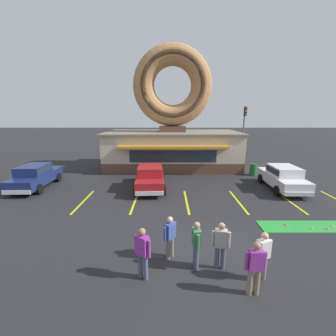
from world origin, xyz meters
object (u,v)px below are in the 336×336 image
Objects in this scene: pedestrian_hooded_kid at (262,254)px; pedestrian_leather_jacket_man at (220,244)px; pedestrian_beanie_man at (142,251)px; trash_bin at (253,169)px; golf_ball at (287,225)px; car_red at (150,176)px; pedestrian_blue_sweater_man at (169,236)px; car_navy at (34,175)px; traffic_light_pole at (243,126)px; pedestrian_crossing_woman at (196,243)px; pedestrian_clipboard_woman at (254,266)px; car_white at (282,177)px.

pedestrian_leather_jacket_man is (-1.13, 0.54, 0.02)m from pedestrian_hooded_kid.
trash_bin is at bearing 57.06° from pedestrian_beanie_man.
golf_ball is 0.01× the size of car_red.
golf_ball is 0.03× the size of pedestrian_blue_sweater_man.
pedestrian_hooded_kid is (2.75, -1.10, 0.02)m from pedestrian_blue_sweater_man.
traffic_light_pole reaches higher than car_navy.
golf_ball is 5.41m from pedestrian_crossing_woman.
pedestrian_clipboard_woman is at bearing -57.87° from pedestrian_leather_jacket_man.
traffic_light_pole is (8.92, 18.49, 2.78)m from pedestrian_beanie_man.
traffic_light_pole is (0.47, 9.99, 2.84)m from car_white.
trash_bin is at bearing 57.69° from pedestrian_blue_sweater_man.
car_navy and car_red have the same top height.
pedestrian_beanie_man is 0.29× the size of traffic_light_pole.
pedestrian_blue_sweater_man is at bearing -156.70° from golf_ball.
trash_bin is at bearing 99.89° from car_white.
pedestrian_crossing_woman is (1.68, 0.50, -0.04)m from pedestrian_beanie_man.
car_navy is 2.90× the size of pedestrian_hooded_kid.
car_red is at bearing -133.47° from traffic_light_pole.
golf_ball is 15.54m from car_navy.
pedestrian_leather_jacket_man is at bearing 154.49° from pedestrian_hooded_kid.
pedestrian_beanie_man is at bearing 168.51° from pedestrian_clipboard_woman.
car_white is at bearing -1.07° from car_navy.
golf_ball is at bearing 23.30° from pedestrian_blue_sweater_man.
pedestrian_crossing_woman is (-1.91, 0.58, 0.02)m from pedestrian_hooded_kid.
car_navy is 2.84× the size of pedestrian_clipboard_woman.
car_navy is at bearing 178.93° from car_white.
traffic_light_pole is at bearing 29.31° from car_navy.
car_white is at bearing -0.78° from car_red.
car_white is 1.00× the size of car_navy.
car_navy is 13.00m from pedestrian_crossing_woman.
traffic_light_pole reaches higher than pedestrian_beanie_man.
pedestrian_beanie_man is at bearing -115.76° from traffic_light_pole.
trash_bin is at bearing 22.73° from car_red.
pedestrian_hooded_kid is at bearing -36.79° from car_navy.
pedestrian_crossing_woman reaches higher than pedestrian_leather_jacket_man.
golf_ball is 8.53m from car_red.
pedestrian_blue_sweater_man is 0.27× the size of traffic_light_pole.
trash_bin is (4.69, 12.72, -0.40)m from pedestrian_clipboard_woman.
pedestrian_blue_sweater_man is 0.96× the size of pedestrian_crossing_woman.
pedestrian_leather_jacket_man is at bearing 10.53° from pedestrian_beanie_man.
pedestrian_beanie_man is 14.40m from trash_bin.
pedestrian_leather_jacket_man reaches higher than car_red.
traffic_light_pole is at bearing 80.31° from trash_bin.
pedestrian_blue_sweater_man is at bearing 158.26° from pedestrian_hooded_kid.
pedestrian_clipboard_woman is 1.85m from pedestrian_crossing_woman.
pedestrian_blue_sweater_man is (1.26, -7.61, -0.02)m from car_red.
pedestrian_blue_sweater_man is 2.84m from pedestrian_clipboard_woman.
trash_bin is (8.26, 3.46, -0.37)m from car_red.
golf_ball is 0.01× the size of traffic_light_pole.
car_white is 11.99m from pedestrian_beanie_man.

